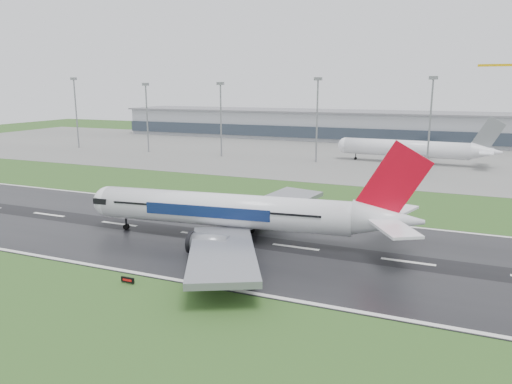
% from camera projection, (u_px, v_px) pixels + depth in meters
% --- Properties ---
extents(ground, '(520.00, 520.00, 0.00)m').
position_uv_depth(ground, '(119.00, 224.00, 104.49)').
color(ground, '#274C1C').
rests_on(ground, ground).
extents(runway, '(400.00, 45.00, 0.10)m').
position_uv_depth(runway, '(119.00, 224.00, 104.48)').
color(runway, black).
rests_on(runway, ground).
extents(apron, '(400.00, 130.00, 0.08)m').
position_uv_depth(apron, '(297.00, 152.00, 217.21)').
color(apron, slate).
rests_on(apron, ground).
extents(terminal, '(240.00, 36.00, 15.00)m').
position_uv_depth(terminal, '(330.00, 126.00, 269.71)').
color(terminal, '#91959C').
rests_on(terminal, ground).
extents(main_airliner, '(72.09, 69.38, 19.25)m').
position_uv_depth(main_airliner, '(245.00, 191.00, 91.56)').
color(main_airliner, white).
rests_on(main_airliner, runway).
extents(parked_airliner, '(63.72, 59.69, 17.93)m').
position_uv_depth(parked_airliner, '(413.00, 140.00, 184.36)').
color(parked_airliner, white).
rests_on(parked_airliner, apron).
extents(runway_sign, '(2.29, 0.86, 1.04)m').
position_uv_depth(runway_sign, '(128.00, 280.00, 73.12)').
color(runway_sign, black).
rests_on(runway_sign, ground).
extents(floodmast_0, '(0.64, 0.64, 31.84)m').
position_uv_depth(floodmast_0, '(76.00, 114.00, 229.43)').
color(floodmast_0, gray).
rests_on(floodmast_0, ground).
extents(floodmast_1, '(0.64, 0.64, 29.27)m').
position_uv_depth(floodmast_1, '(147.00, 119.00, 214.71)').
color(floodmast_1, gray).
rests_on(floodmast_1, ground).
extents(floodmast_2, '(0.64, 0.64, 29.54)m').
position_uv_depth(floodmast_2, '(221.00, 121.00, 200.96)').
color(floodmast_2, gray).
rests_on(floodmast_2, ground).
extents(floodmast_3, '(0.64, 0.64, 31.19)m').
position_uv_depth(floodmast_3, '(317.00, 122.00, 185.38)').
color(floodmast_3, gray).
rests_on(floodmast_3, ground).
extents(floodmast_4, '(0.64, 0.64, 31.35)m').
position_uv_depth(floodmast_4, '(430.00, 125.00, 170.02)').
color(floodmast_4, gray).
rests_on(floodmast_4, ground).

